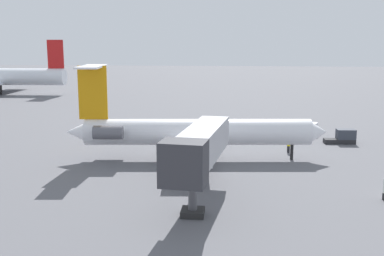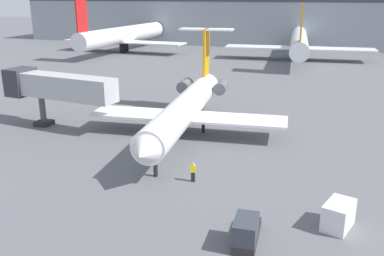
{
  "view_description": "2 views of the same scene",
  "coord_description": "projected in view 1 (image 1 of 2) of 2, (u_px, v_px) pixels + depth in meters",
  "views": [
    {
      "loc": [
        -51.97,
        -3.75,
        13.42
      ],
      "look_at": [
        -1.48,
        1.18,
        3.96
      ],
      "focal_mm": 44.04,
      "sensor_mm": 36.0,
      "label": 1
    },
    {
      "loc": [
        14.59,
        -40.8,
        14.95
      ],
      "look_at": [
        1.91,
        -2.62,
        2.2
      ],
      "focal_mm": 39.83,
      "sensor_mm": 36.0,
      "label": 2
    }
  ],
  "objects": [
    {
      "name": "cargo_container_uld",
      "position": [
        308.0,
        129.0,
        67.73
      ],
      "size": [
        2.28,
        2.94,
        1.81
      ],
      "color": "silver",
      "rests_on": "ground_plane"
    },
    {
      "name": "jet_bridge",
      "position": [
        198.0,
        149.0,
        37.63
      ],
      "size": [
        14.49,
        4.63,
        6.56
      ],
      "color": "#ADADB2",
      "rests_on": "ground_plane"
    },
    {
      "name": "ground_crew_marshaller",
      "position": [
        289.0,
        146.0,
        56.91
      ],
      "size": [
        0.45,
        0.35,
        1.69
      ],
      "color": "black",
      "rests_on": "ground_plane"
    },
    {
      "name": "baggage_tug_trailing",
      "position": [
        343.0,
        137.0,
        62.07
      ],
      "size": [
        1.65,
        4.08,
        1.9
      ],
      "color": "#262628",
      "rests_on": "ground_plane"
    },
    {
      "name": "ground_plane",
      "position": [
        204.0,
        160.0,
        53.68
      ],
      "size": [
        400.0,
        400.0,
        0.1
      ],
      "primitive_type": "cube",
      "color": "#5B5B60"
    },
    {
      "name": "regional_jet",
      "position": [
        191.0,
        131.0,
        53.17
      ],
      "size": [
        21.91,
        29.66,
        10.67
      ],
      "color": "white",
      "rests_on": "ground_plane"
    }
  ]
}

